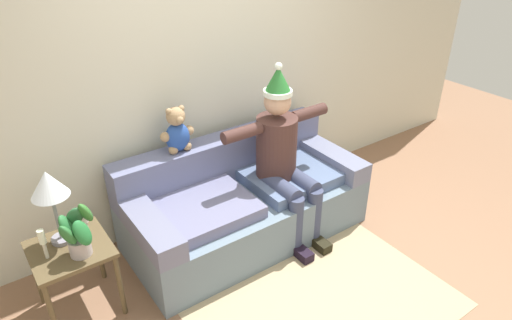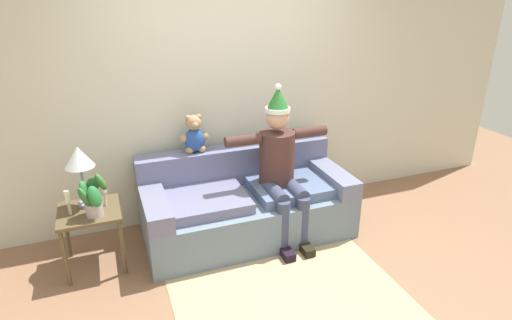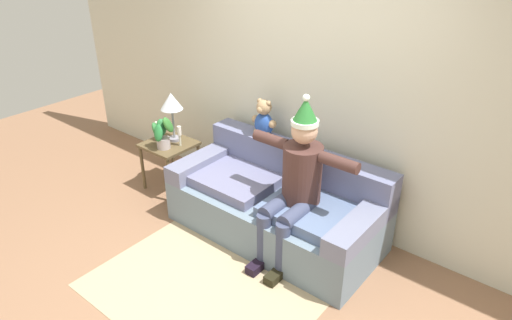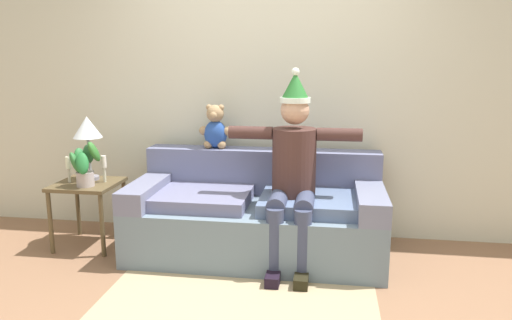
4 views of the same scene
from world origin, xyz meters
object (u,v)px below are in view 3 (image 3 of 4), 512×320
object	(u,v)px
candle_tall	(158,129)
candle_short	(179,133)
person_seated	(296,181)
side_table	(169,150)
table_lamp	(171,104)
potted_plant	(163,133)
couch	(278,204)
teddy_bear	(264,120)

from	to	relation	value
candle_tall	candle_short	bearing A→B (deg)	11.92
person_seated	side_table	distance (m)	1.76
table_lamp	potted_plant	xyz separation A→B (m)	(0.07, -0.21, -0.25)
candle_short	couch	bearing A→B (deg)	1.47
table_lamp	potted_plant	size ratio (longest dim) A/B	1.40
potted_plant	couch	bearing A→B (deg)	7.58
teddy_bear	candle_tall	size ratio (longest dim) A/B	1.73
table_lamp	candle_tall	size ratio (longest dim) A/B	2.47
table_lamp	candle_tall	xyz separation A→B (m)	(-0.13, -0.12, -0.29)
side_table	potted_plant	distance (m)	0.30
teddy_bear	potted_plant	world-z (taller)	teddy_bear
couch	table_lamp	world-z (taller)	table_lamp
teddy_bear	table_lamp	xyz separation A→B (m)	(-1.04, -0.27, 0.00)
side_table	table_lamp	xyz separation A→B (m)	(-0.01, 0.10, 0.51)
teddy_bear	candle_short	world-z (taller)	teddy_bear
teddy_bear	candle_short	bearing A→B (deg)	-159.40
side_table	person_seated	bearing A→B (deg)	-3.01
couch	potted_plant	distance (m)	1.46
couch	person_seated	bearing A→B (deg)	-28.75
teddy_bear	side_table	xyz separation A→B (m)	(-1.02, -0.37, -0.51)
potted_plant	candle_short	bearing A→B (deg)	59.09
candle_short	side_table	bearing A→B (deg)	-164.29
candle_tall	potted_plant	bearing A→B (deg)	-25.09
side_table	couch	bearing A→B (deg)	2.92
teddy_bear	potted_plant	distance (m)	1.11
couch	person_seated	world-z (taller)	person_seated
couch	candle_short	world-z (taller)	couch
person_seated	side_table	bearing A→B (deg)	176.99
teddy_bear	potted_plant	xyz separation A→B (m)	(-0.97, -0.48, -0.24)
couch	teddy_bear	size ratio (longest dim) A/B	5.24
candle_short	teddy_bear	bearing A→B (deg)	20.60
teddy_bear	potted_plant	size ratio (longest dim) A/B	0.98
couch	candle_tall	xyz separation A→B (m)	(-1.58, -0.09, 0.38)
teddy_bear	couch	bearing A→B (deg)	-35.94
couch	potted_plant	xyz separation A→B (m)	(-1.38, -0.18, 0.42)
couch	candle_tall	bearing A→B (deg)	-176.62
person_seated	candle_short	world-z (taller)	person_seated
candle_tall	teddy_bear	bearing A→B (deg)	18.55
couch	person_seated	distance (m)	0.56
table_lamp	candle_short	distance (m)	0.33
couch	candle_tall	distance (m)	1.62
side_table	teddy_bear	bearing A→B (deg)	19.93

